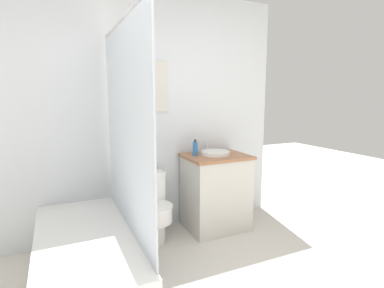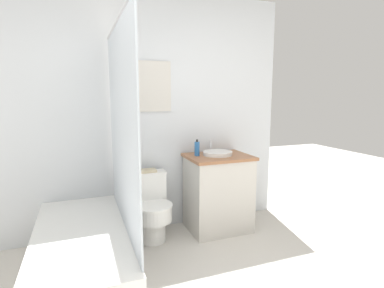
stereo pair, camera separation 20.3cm
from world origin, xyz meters
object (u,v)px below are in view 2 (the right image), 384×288
object	(u,v)px
sink	(218,153)
book_on_tank	(148,171)
toilet	(151,208)
soap_bottle	(197,149)

from	to	relation	value
sink	book_on_tank	bearing A→B (deg)	170.06
toilet	book_on_tank	distance (m)	0.38
toilet	sink	world-z (taller)	sink
soap_bottle	book_on_tank	distance (m)	0.56
toilet	soap_bottle	distance (m)	0.76
sink	soap_bottle	distance (m)	0.23
sink	book_on_tank	world-z (taller)	sink
toilet	soap_bottle	bearing A→B (deg)	4.85
toilet	sink	distance (m)	0.89
toilet	sink	bearing A→B (deg)	-0.07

